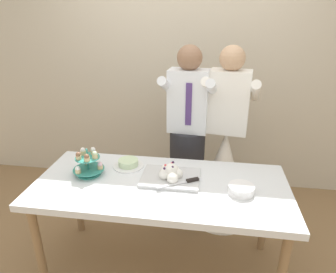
{
  "coord_description": "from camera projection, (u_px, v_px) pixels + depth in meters",
  "views": [
    {
      "loc": [
        0.32,
        -1.79,
        1.9
      ],
      "look_at": [
        0.03,
        0.15,
        1.07
      ],
      "focal_mm": 31.78,
      "sensor_mm": 36.0,
      "label": 1
    }
  ],
  "objects": [
    {
      "name": "round_cake",
      "position": [
        128.0,
        164.0,
        2.33
      ],
      "size": [
        0.24,
        0.24,
        0.06
      ],
      "color": "white",
      "rests_on": "dessert_table"
    },
    {
      "name": "cupcake_stand",
      "position": [
        88.0,
        164.0,
        2.19
      ],
      "size": [
        0.23,
        0.23,
        0.21
      ],
      "color": "teal",
      "rests_on": "dessert_table"
    },
    {
      "name": "main_cake_tray",
      "position": [
        171.0,
        175.0,
        2.14
      ],
      "size": [
        0.42,
        0.33,
        0.12
      ],
      "color": "silver",
      "rests_on": "dessert_table"
    },
    {
      "name": "plate_stack",
      "position": [
        241.0,
        189.0,
        1.99
      ],
      "size": [
        0.18,
        0.18,
        0.05
      ],
      "color": "white",
      "rests_on": "dessert_table"
    },
    {
      "name": "ground_plane",
      "position": [
        161.0,
        265.0,
        2.41
      ],
      "size": [
        8.0,
        8.0,
        0.0
      ],
      "primitive_type": "plane",
      "color": "olive"
    },
    {
      "name": "person_groom",
      "position": [
        187.0,
        148.0,
        2.73
      ],
      "size": [
        0.5,
        0.53,
        1.66
      ],
      "color": "#232328",
      "rests_on": "ground_plane"
    },
    {
      "name": "dessert_table",
      "position": [
        161.0,
        192.0,
        2.14
      ],
      "size": [
        1.8,
        0.8,
        0.78
      ],
      "color": "silver",
      "rests_on": "ground_plane"
    },
    {
      "name": "person_bride",
      "position": [
        224.0,
        165.0,
        2.76
      ],
      "size": [
        0.56,
        0.56,
        1.66
      ],
      "color": "white",
      "rests_on": "ground_plane"
    },
    {
      "name": "rear_wall",
      "position": [
        183.0,
        58.0,
        3.15
      ],
      "size": [
        5.2,
        0.1,
        2.9
      ],
      "primitive_type": "cube",
      "color": "beige",
      "rests_on": "ground_plane"
    }
  ]
}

